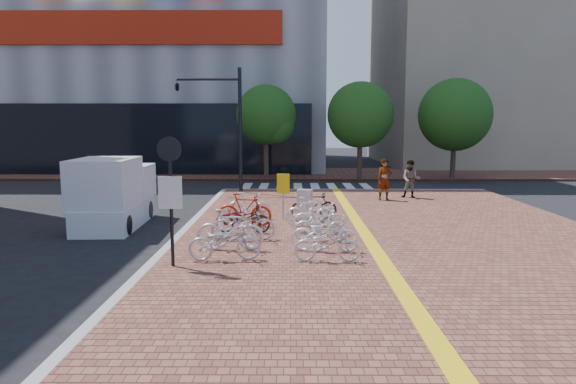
{
  "coord_description": "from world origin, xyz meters",
  "views": [
    {
      "loc": [
        -0.39,
        -15.44,
        3.73
      ],
      "look_at": [
        -0.5,
        2.39,
        1.3
      ],
      "focal_mm": 32.0,
      "sensor_mm": 36.0,
      "label": 1
    }
  ],
  "objects_px": {
    "pedestrian_a": "(384,180)",
    "bike_9": "(320,217)",
    "bike_0": "(225,242)",
    "bike_2": "(243,223)",
    "bike_4": "(245,210)",
    "traffic_light_pole": "(211,107)",
    "pedestrian_b": "(411,179)",
    "box_truck": "(114,194)",
    "yellow_sign": "(283,188)",
    "bike_3": "(243,219)",
    "bike_6": "(327,244)",
    "bike_1": "(230,230)",
    "bike_7": "(325,234)",
    "bike_11": "(314,205)",
    "bike_8": "(321,226)",
    "notice_sign": "(170,186)",
    "bike_5": "(249,205)",
    "utility_box": "(305,205)",
    "bike_10": "(310,212)"
  },
  "relations": [
    {
      "from": "bike_2",
      "to": "box_truck",
      "type": "relative_size",
      "value": 0.44
    },
    {
      "from": "bike_1",
      "to": "yellow_sign",
      "type": "bearing_deg",
      "value": -10.13
    },
    {
      "from": "bike_5",
      "to": "traffic_light_pole",
      "type": "height_order",
      "value": "traffic_light_pole"
    },
    {
      "from": "pedestrian_a",
      "to": "bike_0",
      "type": "bearing_deg",
      "value": -128.38
    },
    {
      "from": "bike_4",
      "to": "traffic_light_pole",
      "type": "xyz_separation_m",
      "value": [
        -2.42,
        8.64,
        3.77
      ]
    },
    {
      "from": "bike_6",
      "to": "traffic_light_pole",
      "type": "distance_m",
      "value": 14.66
    },
    {
      "from": "pedestrian_b",
      "to": "bike_11",
      "type": "bearing_deg",
      "value": -112.78
    },
    {
      "from": "bike_5",
      "to": "bike_8",
      "type": "distance_m",
      "value": 4.43
    },
    {
      "from": "bike_10",
      "to": "bike_11",
      "type": "bearing_deg",
      "value": -2.22
    },
    {
      "from": "bike_5",
      "to": "bike_11",
      "type": "relative_size",
      "value": 0.99
    },
    {
      "from": "pedestrian_b",
      "to": "bike_4",
      "type": "bearing_deg",
      "value": -118.27
    },
    {
      "from": "bike_0",
      "to": "bike_8",
      "type": "distance_m",
      "value": 3.39
    },
    {
      "from": "pedestrian_a",
      "to": "bike_9",
      "type": "bearing_deg",
      "value": -123.41
    },
    {
      "from": "utility_box",
      "to": "bike_11",
      "type": "bearing_deg",
      "value": 39.12
    },
    {
      "from": "bike_5",
      "to": "bike_7",
      "type": "xyz_separation_m",
      "value": [
        2.5,
        -4.86,
        -0.01
      ]
    },
    {
      "from": "bike_8",
      "to": "yellow_sign",
      "type": "xyz_separation_m",
      "value": [
        -1.19,
        3.55,
        0.69
      ]
    },
    {
      "from": "bike_11",
      "to": "traffic_light_pole",
      "type": "height_order",
      "value": "traffic_light_pole"
    },
    {
      "from": "bike_11",
      "to": "notice_sign",
      "type": "height_order",
      "value": "notice_sign"
    },
    {
      "from": "bike_2",
      "to": "traffic_light_pole",
      "type": "xyz_separation_m",
      "value": [
        -2.58,
        10.78,
        3.83
      ]
    },
    {
      "from": "bike_11",
      "to": "traffic_light_pole",
      "type": "bearing_deg",
      "value": 33.11
    },
    {
      "from": "pedestrian_b",
      "to": "box_truck",
      "type": "xyz_separation_m",
      "value": [
        -12.04,
        -6.12,
        0.13
      ]
    },
    {
      "from": "bike_0",
      "to": "traffic_light_pole",
      "type": "height_order",
      "value": "traffic_light_pole"
    },
    {
      "from": "bike_3",
      "to": "bike_4",
      "type": "bearing_deg",
      "value": 4.73
    },
    {
      "from": "bike_1",
      "to": "bike_3",
      "type": "distance_m",
      "value": 2.26
    },
    {
      "from": "bike_0",
      "to": "bike_6",
      "type": "height_order",
      "value": "bike_0"
    },
    {
      "from": "bike_2",
      "to": "yellow_sign",
      "type": "relative_size",
      "value": 1.14
    },
    {
      "from": "bike_7",
      "to": "pedestrian_b",
      "type": "relative_size",
      "value": 1.06
    },
    {
      "from": "bike_9",
      "to": "traffic_light_pole",
      "type": "relative_size",
      "value": 0.28
    },
    {
      "from": "bike_4",
      "to": "pedestrian_b",
      "type": "bearing_deg",
      "value": -41.15
    },
    {
      "from": "bike_4",
      "to": "bike_10",
      "type": "bearing_deg",
      "value": -83.77
    },
    {
      "from": "bike_3",
      "to": "pedestrian_a",
      "type": "xyz_separation_m",
      "value": [
        5.89,
        7.17,
        0.48
      ]
    },
    {
      "from": "bike_4",
      "to": "traffic_light_pole",
      "type": "bearing_deg",
      "value": 21.89
    },
    {
      "from": "pedestrian_a",
      "to": "notice_sign",
      "type": "height_order",
      "value": "notice_sign"
    },
    {
      "from": "bike_4",
      "to": "bike_6",
      "type": "bearing_deg",
      "value": -144.72
    },
    {
      "from": "bike_7",
      "to": "box_truck",
      "type": "bearing_deg",
      "value": 68.51
    },
    {
      "from": "bike_11",
      "to": "pedestrian_a",
      "type": "bearing_deg",
      "value": -36.87
    },
    {
      "from": "bike_1",
      "to": "pedestrian_a",
      "type": "relative_size",
      "value": 1.02
    },
    {
      "from": "pedestrian_a",
      "to": "yellow_sign",
      "type": "distance_m",
      "value": 6.7
    },
    {
      "from": "bike_5",
      "to": "notice_sign",
      "type": "distance_m",
      "value": 6.72
    },
    {
      "from": "bike_1",
      "to": "box_truck",
      "type": "xyz_separation_m",
      "value": [
        -4.63,
        3.97,
        0.45
      ]
    },
    {
      "from": "bike_7",
      "to": "utility_box",
      "type": "relative_size",
      "value": 1.67
    },
    {
      "from": "bike_4",
      "to": "yellow_sign",
      "type": "height_order",
      "value": "yellow_sign"
    },
    {
      "from": "bike_0",
      "to": "yellow_sign",
      "type": "xyz_separation_m",
      "value": [
        1.43,
        5.69,
        0.7
      ]
    },
    {
      "from": "pedestrian_b",
      "to": "yellow_sign",
      "type": "relative_size",
      "value": 1.05
    },
    {
      "from": "bike_0",
      "to": "bike_2",
      "type": "xyz_separation_m",
      "value": [
        0.27,
        2.36,
        0.02
      ]
    },
    {
      "from": "pedestrian_a",
      "to": "bike_7",
      "type": "bearing_deg",
      "value": -118.01
    },
    {
      "from": "bike_3",
      "to": "bike_5",
      "type": "xyz_separation_m",
      "value": [
        0.02,
        2.46,
        0.03
      ]
    },
    {
      "from": "bike_1",
      "to": "bike_6",
      "type": "distance_m",
      "value": 2.92
    },
    {
      "from": "bike_8",
      "to": "bike_11",
      "type": "distance_m",
      "value": 3.68
    },
    {
      "from": "traffic_light_pole",
      "to": "bike_6",
      "type": "bearing_deg",
      "value": -69.4
    }
  ]
}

